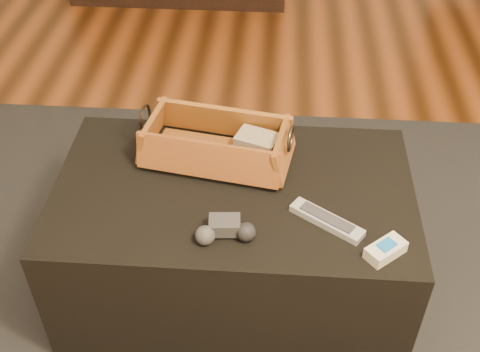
# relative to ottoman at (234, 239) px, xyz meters

# --- Properties ---
(area_rug) EXTENTS (2.60, 2.00, 0.01)m
(area_rug) POSITION_rel_ottoman_xyz_m (0.00, -0.05, -0.22)
(area_rug) COLOR black
(area_rug) RESTS_ON floor
(ottoman) EXTENTS (1.00, 0.60, 0.42)m
(ottoman) POSITION_rel_ottoman_xyz_m (0.00, 0.00, 0.00)
(ottoman) COLOR black
(ottoman) RESTS_ON area_rug
(tv_remote) EXTENTS (0.23, 0.07, 0.02)m
(tv_remote) POSITION_rel_ottoman_xyz_m (-0.08, 0.11, 0.24)
(tv_remote) COLOR black
(tv_remote) RESTS_ON wicker_basket
(cloth_bundle) EXTENTS (0.14, 0.12, 0.06)m
(cloth_bundle) POSITION_rel_ottoman_xyz_m (0.06, 0.14, 0.26)
(cloth_bundle) COLOR tan
(cloth_bundle) RESTS_ON wicker_basket
(wicker_basket) EXTENTS (0.46, 0.29, 0.15)m
(wicker_basket) POSITION_rel_ottoman_xyz_m (-0.06, 0.12, 0.26)
(wicker_basket) COLOR #A15B24
(wicker_basket) RESTS_ON ottoman
(game_controller) EXTENTS (0.16, 0.10, 0.05)m
(game_controller) POSITION_rel_ottoman_xyz_m (-0.01, -0.19, 0.23)
(game_controller) COLOR #333436
(game_controller) RESTS_ON ottoman
(silver_remote) EXTENTS (0.19, 0.15, 0.02)m
(silver_remote) POSITION_rel_ottoman_xyz_m (0.25, -0.12, 0.22)
(silver_remote) COLOR silver
(silver_remote) RESTS_ON ottoman
(cream_gadget) EXTENTS (0.11, 0.11, 0.04)m
(cream_gadget) POSITION_rel_ottoman_xyz_m (0.39, -0.22, 0.23)
(cream_gadget) COLOR beige
(cream_gadget) RESTS_ON ottoman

